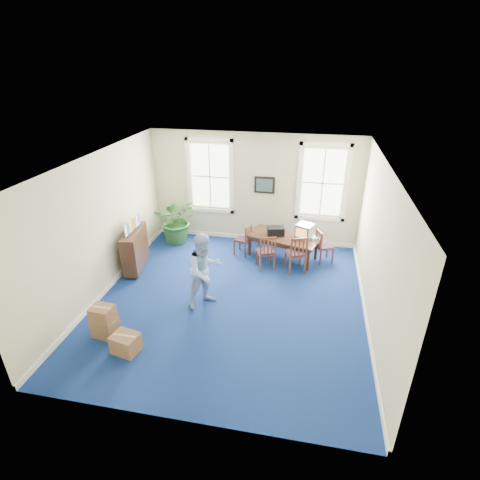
% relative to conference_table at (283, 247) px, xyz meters
% --- Properties ---
extents(floor, '(6.50, 6.50, 0.00)m').
position_rel_conference_table_xyz_m(floor, '(-0.97, -2.26, -0.32)').
color(floor, navy).
rests_on(floor, ground).
extents(ceiling, '(6.50, 6.50, 0.00)m').
position_rel_conference_table_xyz_m(ceiling, '(-0.97, -2.26, 2.88)').
color(ceiling, white).
rests_on(ceiling, ground).
extents(wall_back, '(6.50, 0.00, 6.50)m').
position_rel_conference_table_xyz_m(wall_back, '(-0.97, 0.99, 1.28)').
color(wall_back, beige).
rests_on(wall_back, ground).
extents(wall_front, '(6.50, 0.00, 6.50)m').
position_rel_conference_table_xyz_m(wall_front, '(-0.97, -5.51, 1.28)').
color(wall_front, beige).
rests_on(wall_front, ground).
extents(wall_left, '(0.00, 6.50, 6.50)m').
position_rel_conference_table_xyz_m(wall_left, '(-3.97, -2.26, 1.28)').
color(wall_left, beige).
rests_on(wall_left, ground).
extents(wall_right, '(0.00, 6.50, 6.50)m').
position_rel_conference_table_xyz_m(wall_right, '(2.03, -2.26, 1.28)').
color(wall_right, beige).
rests_on(wall_right, ground).
extents(baseboard_back, '(6.00, 0.04, 0.12)m').
position_rel_conference_table_xyz_m(baseboard_back, '(-0.97, 0.96, -0.26)').
color(baseboard_back, white).
rests_on(baseboard_back, ground).
extents(baseboard_left, '(0.04, 6.50, 0.12)m').
position_rel_conference_table_xyz_m(baseboard_left, '(-3.94, -2.26, -0.26)').
color(baseboard_left, white).
rests_on(baseboard_left, ground).
extents(baseboard_right, '(0.04, 6.50, 0.12)m').
position_rel_conference_table_xyz_m(baseboard_right, '(2.00, -2.26, -0.26)').
color(baseboard_right, white).
rests_on(baseboard_right, ground).
extents(window_left, '(1.40, 0.12, 2.20)m').
position_rel_conference_table_xyz_m(window_left, '(-2.27, 0.97, 1.58)').
color(window_left, white).
rests_on(window_left, ground).
extents(window_right, '(1.40, 0.12, 2.20)m').
position_rel_conference_table_xyz_m(window_right, '(0.93, 0.97, 1.58)').
color(window_right, white).
rests_on(window_right, ground).
extents(wall_picture, '(0.58, 0.06, 0.48)m').
position_rel_conference_table_xyz_m(wall_picture, '(-0.67, 0.94, 1.43)').
color(wall_picture, black).
rests_on(wall_picture, ground).
extents(conference_table, '(2.07, 1.38, 0.65)m').
position_rel_conference_table_xyz_m(conference_table, '(0.00, 0.00, 0.00)').
color(conference_table, '#402416').
rests_on(conference_table, ground).
extents(crt_tv, '(0.57, 0.59, 0.38)m').
position_rel_conference_table_xyz_m(crt_tv, '(0.56, 0.04, 0.51)').
color(crt_tv, '#B7B7BC').
rests_on(crt_tv, conference_table).
extents(game_console, '(0.22, 0.24, 0.05)m').
position_rel_conference_table_xyz_m(game_console, '(0.82, 0.00, 0.35)').
color(game_console, white).
rests_on(game_console, conference_table).
extents(equipment_bag, '(0.52, 0.40, 0.23)m').
position_rel_conference_table_xyz_m(equipment_bag, '(-0.22, 0.04, 0.44)').
color(equipment_bag, black).
rests_on(equipment_bag, conference_table).
extents(chair_near_left, '(0.57, 0.57, 0.98)m').
position_rel_conference_table_xyz_m(chair_near_left, '(-0.39, -0.65, 0.16)').
color(chair_near_left, brown).
rests_on(chair_near_left, ground).
extents(chair_near_right, '(0.60, 0.60, 1.03)m').
position_rel_conference_table_xyz_m(chair_near_right, '(0.39, -0.65, 0.19)').
color(chair_near_right, brown).
rests_on(chair_near_right, ground).
extents(chair_end_left, '(0.50, 0.50, 0.89)m').
position_rel_conference_table_xyz_m(chair_end_left, '(-1.12, 0.00, 0.12)').
color(chair_end_left, brown).
rests_on(chair_end_left, ground).
extents(chair_end_right, '(0.54, 0.54, 0.91)m').
position_rel_conference_table_xyz_m(chair_end_right, '(1.12, 0.00, 0.13)').
color(chair_end_right, brown).
rests_on(chair_end_right, ground).
extents(man, '(1.05, 1.06, 1.73)m').
position_rel_conference_table_xyz_m(man, '(-1.48, -2.51, 0.54)').
color(man, '#8EADDD').
rests_on(man, ground).
extents(credenza, '(0.61, 1.34, 1.02)m').
position_rel_conference_table_xyz_m(credenza, '(-3.72, -1.28, 0.19)').
color(credenza, '#402416').
rests_on(credenza, ground).
extents(brochure_rack, '(0.33, 0.76, 0.33)m').
position_rel_conference_table_xyz_m(brochure_rack, '(-3.70, -1.28, 0.86)').
color(brochure_rack, '#99999E').
rests_on(brochure_rack, credenza).
extents(potted_plant, '(1.53, 1.42, 1.40)m').
position_rel_conference_table_xyz_m(potted_plant, '(-3.16, 0.40, 0.38)').
color(potted_plant, '#245320').
rests_on(potted_plant, ground).
extents(cardboard_boxes, '(1.41, 1.41, 0.70)m').
position_rel_conference_table_xyz_m(cardboard_boxes, '(-2.99, -3.83, 0.03)').
color(cardboard_boxes, brown).
rests_on(cardboard_boxes, ground).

